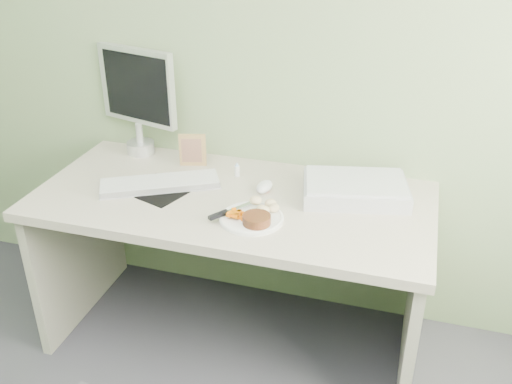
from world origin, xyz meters
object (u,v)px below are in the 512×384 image
(desk, at_px, (233,235))
(plate, at_px, (252,218))
(monitor, at_px, (137,95))
(scanner, at_px, (355,190))

(desk, relative_size, plate, 6.65)
(monitor, bearing_deg, desk, -14.55)
(plate, xyz_separation_m, scanner, (0.34, 0.29, 0.03))
(scanner, bearing_deg, desk, -175.94)
(desk, height_order, scanner, scanner)
(plate, height_order, monitor, monitor)
(plate, relative_size, scanner, 0.59)
(desk, height_order, monitor, monitor)
(plate, distance_m, scanner, 0.45)
(desk, distance_m, scanner, 0.54)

